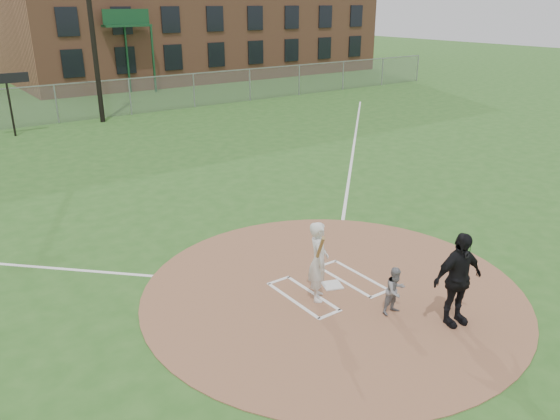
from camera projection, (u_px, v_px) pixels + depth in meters
ground at (332, 291)px, 12.12m from camera, size 140.00×140.00×0.00m
dirt_circle at (332, 290)px, 12.12m from camera, size 8.40×8.40×0.02m
home_plate at (332, 285)px, 12.28m from camera, size 0.54×0.54×0.03m
foul_line_first at (353, 148)px, 23.85m from camera, size 17.04×17.04×0.01m
catcher at (395, 291)px, 11.05m from camera, size 0.51×0.40×1.02m
umpire at (458, 279)px, 10.55m from camera, size 1.20×0.67×1.93m
batters_boxes at (328, 287)px, 12.23m from camera, size 2.08×1.88×0.01m
batter_at_plate at (319, 261)px, 11.47m from camera, size 0.84×1.06×1.78m
outfield_fence at (56, 104)px, 28.44m from camera, size 56.08×0.08×2.03m
scoreboard_sign at (7, 85)px, 25.22m from camera, size 2.00×0.10×2.93m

